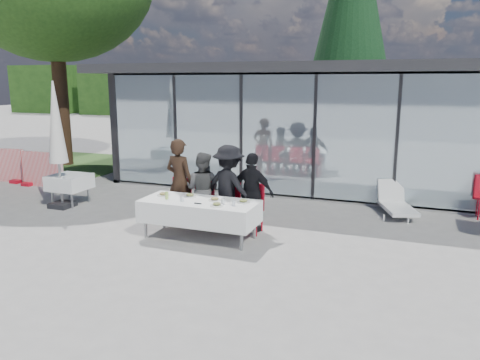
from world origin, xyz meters
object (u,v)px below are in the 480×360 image
Objects in this scene: diner_chair_b at (203,201)px; plate_b at (190,195)px; diner_chair_a at (180,199)px; diner_c at (229,187)px; diner_a at (180,181)px; lounger at (395,203)px; plate_c at (215,199)px; diner_chair_c at (229,203)px; plate_d at (243,201)px; market_umbrella at (56,129)px; folded_eyeglasses at (198,203)px; diner_chair_d at (252,206)px; diner_b at (203,189)px; juice_bottle at (167,196)px; conifer_tree at (352,6)px; diner_d at (252,193)px; spare_table_left at (69,182)px.

diner_chair_b reaches higher than plate_b.
diner_c is at bearing 0.29° from diner_chair_a.
diner_chair_a is 0.56× the size of diner_c.
lounger is (4.28, 2.40, -0.65)m from diner_a.
plate_c is at bearing -30.31° from diner_chair_a.
plate_b is (-0.60, -0.54, 0.24)m from diner_chair_c.
plate_d is 5.11m from market_umbrella.
diner_chair_c is 3.91× the size of plate_d.
plate_b reaches higher than folded_eyeglasses.
diner_chair_d reaches higher than folded_eyeglasses.
diner_b reaches higher than juice_bottle.
diner_chair_b is at bearing 110.69° from folded_eyeglasses.
diner_chair_a reaches higher than lounger.
diner_c reaches higher than diner_chair_c.
plate_c is (0.56, -0.64, 0.24)m from diner_chair_b.
conifer_tree is (0.60, 11.85, 5.45)m from diner_chair_c.
juice_bottle is (-0.94, -0.88, -0.05)m from diner_c.
diner_chair_c is at bearing 43.19° from juice_bottle.
conifer_tree is at bearing 89.73° from plate_d.
diner_d is at bearing -137.76° from lounger.
diner_chair_b is 0.09× the size of conifer_tree.
juice_bottle is at bearing -111.46° from diner_chair_b.
diner_chair_d reaches higher than plate_c.
plate_b is (0.52, -0.54, 0.24)m from diner_chair_a.
plate_d is 1.78× the size of folded_eyeglasses.
diner_chair_d reaches higher than plate_d.
diner_chair_c is (0.59, 0.00, 0.00)m from diner_chair_b.
diner_b is 0.60m from diner_c.
diner_d is at bearing -163.51° from diner_c.
plate_c is at bearing -9.78° from plate_b.
diner_c reaches higher than plate_b.
spare_table_left is at bearing 161.70° from folded_eyeglasses.
diner_chair_c is at bearing 77.15° from folded_eyeglasses.
spare_table_left is at bearing 166.50° from plate_c.
diner_b is 13.00m from conifer_tree.
lounger is at bearing 37.35° from diner_chair_c.
spare_table_left is at bearing 172.91° from diner_chair_a.
plate_c is 0.02× the size of conifer_tree.
diner_d is at bearing 90.00° from diner_chair_d.
diner_chair_c is at bearing -92.90° from conifer_tree.
diner_a reaches higher than diner_chair_a.
diner_chair_a is 0.94m from juice_bottle.
diner_d is 1.10× the size of lounger.
lounger is at bearing -74.89° from conifer_tree.
diner_d is 6.46× the size of plate_b.
conifer_tree is at bearing 66.97° from market_umbrella.
diner_chair_c is 3.91× the size of plate_c.
folded_eyeglasses is at bearing 93.71° from diner_c.
diner_b is 1.10m from diner_d.
diner_a reaches higher than juice_bottle.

